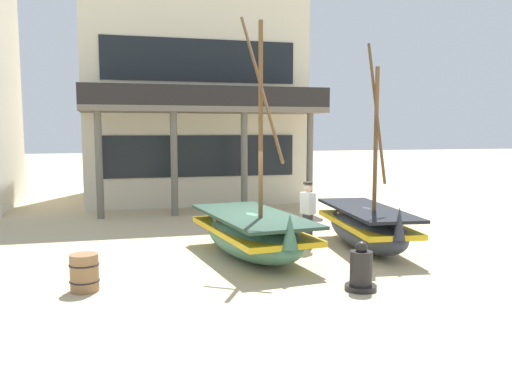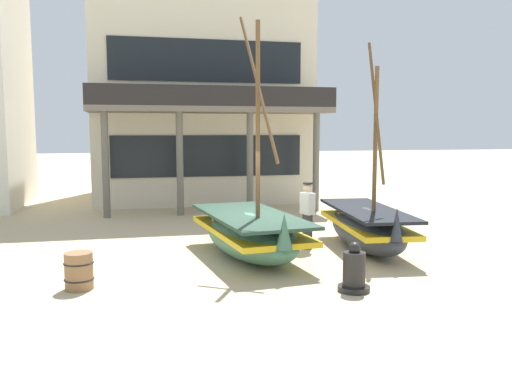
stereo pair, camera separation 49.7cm
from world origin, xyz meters
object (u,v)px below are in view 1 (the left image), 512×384
Objects in this scene: capstan_winch at (361,271)px; harbor_building_main at (188,71)px; fishing_boat_near_left at (252,233)px; fishing_boat_centre_large at (366,226)px; wooden_barrel at (84,273)px; fisherman_by_hull at (308,216)px.

harbor_building_main is (-1.12, 14.95, 5.17)m from capstan_winch.
fishing_boat_near_left is 1.11× the size of fishing_boat_centre_large.
harbor_building_main is (-2.80, 11.78, 4.95)m from fishing_boat_centre_large.
wooden_barrel is (-4.98, 1.25, -0.02)m from capstan_winch.
fisherman_by_hull is at bearing 163.10° from fishing_boat_centre_large.
fishing_boat_near_left is 1.69m from fisherman_by_hull.
fishing_boat_centre_large is 6.92m from wooden_barrel.
fisherman_by_hull is (-1.40, 0.43, 0.25)m from fishing_boat_centre_large.
harbor_building_main is (3.85, 13.70, 5.19)m from wooden_barrel.
wooden_barrel is 15.15m from harbor_building_main.
fishing_boat_near_left is at bearing 113.15° from capstan_winch.
fishing_boat_centre_large is 3.59m from capstan_winch.
fisherman_by_hull reaches higher than wooden_barrel.
harbor_building_main reaches higher than fishing_boat_near_left.
fisherman_by_hull is at bearing 18.90° from fishing_boat_near_left.
fishing_boat_centre_large is 13.08m from harbor_building_main.
wooden_barrel is at bearing -155.95° from fisherman_by_hull.
harbor_building_main is (-1.40, 11.36, 4.70)m from fisherman_by_hull.
fishing_boat_near_left is at bearing -161.10° from fisherman_by_hull.
harbor_building_main is at bearing 103.36° from fishing_boat_centre_large.
fishing_boat_centre_large is at bearing -16.90° from fisherman_by_hull.
harbor_building_main is at bearing 94.30° from capstan_winch.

